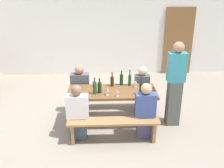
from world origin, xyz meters
TOP-DOWN VIEW (x-y plane):
  - ground_plane at (0.00, 0.00)m, footprint 24.00×24.00m
  - back_wall at (0.00, 3.24)m, footprint 14.00×0.20m
  - wooden_door at (2.22, 3.10)m, footprint 0.90×0.06m
  - tasting_table at (0.00, 0.00)m, footprint 1.82×0.76m
  - bench_near at (0.00, -0.68)m, footprint 1.72×0.30m
  - bench_far at (0.00, 0.68)m, footprint 1.72×0.30m
  - wine_bottle_0 at (0.21, 0.31)m, footprint 0.07×0.07m
  - wine_bottle_1 at (0.01, 0.26)m, footprint 0.08×0.08m
  - wine_bottle_2 at (0.39, 0.28)m, footprint 0.07×0.07m
  - wine_bottle_3 at (-0.25, -0.08)m, footprint 0.08×0.08m
  - wine_bottle_4 at (-0.35, -0.13)m, footprint 0.08×0.08m
  - wine_bottle_5 at (0.56, -0.20)m, footprint 0.06×0.06m
  - wine_glass_0 at (-0.10, -0.21)m, footprint 0.07×0.07m
  - wine_glass_1 at (-0.36, 0.24)m, footprint 0.06×0.06m
  - wine_glass_2 at (-0.69, -0.14)m, footprint 0.08×0.08m
  - wine_glass_3 at (0.09, -0.28)m, footprint 0.06×0.06m
  - wine_glass_4 at (0.51, 0.20)m, footprint 0.08×0.08m
  - seated_guest_near_0 at (-0.67, -0.53)m, footprint 0.42×0.24m
  - seated_guest_near_1 at (0.61, -0.53)m, footprint 0.38×0.24m
  - seated_guest_far_0 at (-0.70, 0.53)m, footprint 0.41×0.24m
  - seated_guest_far_1 at (0.70, 0.53)m, footprint 0.32×0.24m
  - standing_host at (1.28, -0.07)m, footprint 0.35×0.24m

SIDE VIEW (x-z plane):
  - ground_plane at x=0.00m, z-range 0.00..0.00m
  - bench_near at x=0.00m, z-range 0.12..0.57m
  - bench_far at x=0.00m, z-range 0.12..0.57m
  - seated_guest_near_0 at x=-0.67m, z-range -0.03..1.07m
  - seated_guest_far_1 at x=0.70m, z-range -0.02..1.07m
  - seated_guest_near_1 at x=0.61m, z-range -0.03..1.09m
  - seated_guest_far_0 at x=-0.70m, z-range -0.03..1.10m
  - tasting_table at x=0.00m, z-range 0.29..1.04m
  - wine_glass_4 at x=0.51m, z-range 0.78..0.93m
  - wine_glass_2 at x=-0.69m, z-range 0.78..0.93m
  - wine_glass_3 at x=0.09m, z-range 0.78..0.94m
  - wine_bottle_1 at x=0.01m, z-range 0.71..1.02m
  - wine_bottle_3 at x=-0.25m, z-range 0.71..1.02m
  - wine_glass_0 at x=-0.10m, z-range 0.79..0.96m
  - wine_glass_1 at x=-0.36m, z-range 0.79..0.96m
  - wine_bottle_0 at x=0.21m, z-range 0.71..1.04m
  - standing_host at x=1.28m, z-range -0.01..1.76m
  - wine_bottle_2 at x=0.39m, z-range 0.70..1.05m
  - wine_bottle_4 at x=-0.35m, z-range 0.71..1.05m
  - wine_bottle_5 at x=0.56m, z-range 0.71..1.06m
  - wooden_door at x=2.22m, z-range 0.00..2.10m
  - back_wall at x=0.00m, z-range 0.00..3.20m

